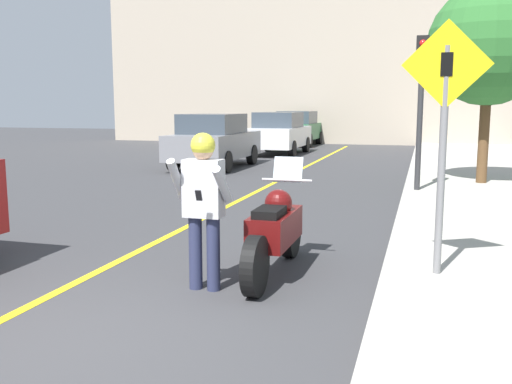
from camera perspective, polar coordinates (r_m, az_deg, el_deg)
The scene contains 11 objects.
ground_plane at distance 5.11m, azimuth -21.71°, elevation -14.04°, with size 80.00×80.00×0.00m, color #38383A.
road_center_line at distance 10.49m, azimuth -3.87°, elevation -1.93°, with size 0.12×36.00×0.01m.
building_backdrop at distance 29.89m, azimuth 10.93°, elevation 12.21°, with size 28.00×1.20×7.78m.
motorcycle at distance 6.51m, azimuth 1.94°, elevation -3.91°, with size 0.62×2.23×1.30m.
person_biker at distance 5.88m, azimuth -5.29°, elevation -0.39°, with size 0.59×0.46×1.65m.
crossing_sign at distance 6.27m, azimuth 18.27°, elevation 6.46°, with size 0.91×0.08×2.66m.
traffic_light at distance 12.68m, azimuth 16.20°, elevation 10.42°, with size 0.26×0.30×3.24m.
street_tree at distance 14.46m, azimuth 22.28°, elevation 13.42°, with size 2.77×2.77×4.56m.
parked_car_grey at distance 17.96m, azimuth -4.20°, elevation 5.17°, with size 1.88×4.20×1.68m.
parked_car_white at distance 22.98m, azimuth 2.32°, elevation 5.93°, with size 1.88×4.20×1.68m.
parked_car_green at distance 28.25m, azimuth 4.20°, elevation 6.40°, with size 1.88×4.20×1.68m.
Camera 1 is at (3.00, -3.67, 1.91)m, focal length 40.00 mm.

